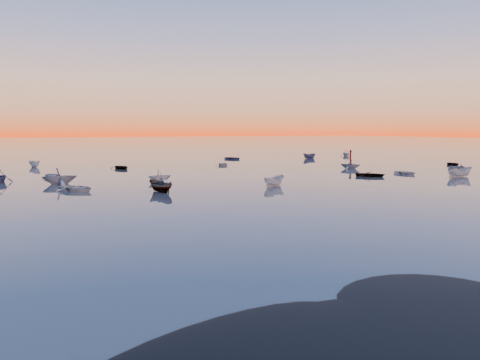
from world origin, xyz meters
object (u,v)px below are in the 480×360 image
boat_near_left (76,191)px  boat_near_right (350,169)px  channel_marker (350,158)px  boat_near_center (274,186)px

boat_near_left → boat_near_right: 45.19m
boat_near_left → channel_marker: 52.92m
boat_near_left → boat_near_center: 21.68m
boat_near_center → boat_near_right: 27.66m
boat_near_left → boat_near_right: size_ratio=1.20×
boat_near_right → channel_marker: bearing=-164.2°
boat_near_left → channel_marker: channel_marker is taller
boat_near_center → boat_near_right: boat_near_center is taller
boat_near_center → boat_near_right: size_ratio=1.02×
boat_near_left → boat_near_center: bearing=-54.3°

